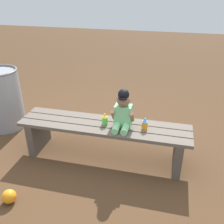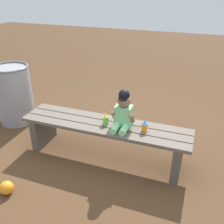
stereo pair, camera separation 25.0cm
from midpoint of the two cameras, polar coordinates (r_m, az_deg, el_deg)
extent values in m
plane|color=#4C331E|center=(2.89, 0.98, -9.89)|extent=(16.00, 16.00, 0.00)
cube|color=#60564C|center=(2.56, 0.04, -4.51)|extent=(1.80, 0.12, 0.04)
cube|color=#60564C|center=(2.67, 1.05, -3.04)|extent=(1.80, 0.12, 0.04)
cube|color=#60564C|center=(2.78, 1.98, -1.68)|extent=(1.80, 0.12, 0.04)
cube|color=#524941|center=(3.08, -12.87, -3.79)|extent=(0.08, 0.40, 0.38)
cube|color=#524941|center=(2.68, 17.23, -9.68)|extent=(0.08, 0.40, 0.38)
cube|color=#7FCC8C|center=(2.57, 5.41, -1.03)|extent=(0.17, 0.12, 0.23)
sphere|color=#8C664C|center=(2.49, 5.58, 2.46)|extent=(0.14, 0.14, 0.14)
cylinder|color=black|center=(2.44, 5.40, 2.91)|extent=(0.09, 0.09, 0.01)
sphere|color=black|center=(2.47, 5.65, 3.75)|extent=(0.11, 0.11, 0.11)
cylinder|color=#85D693|center=(2.52, 3.63, -3.70)|extent=(0.07, 0.16, 0.07)
cylinder|color=#85D693|center=(2.50, 5.60, -4.06)|extent=(0.07, 0.16, 0.07)
cylinder|color=#8C664C|center=(2.56, 3.22, -0.71)|extent=(0.04, 0.12, 0.14)
cylinder|color=#8C664C|center=(2.52, 7.30, -1.39)|extent=(0.04, 0.12, 0.14)
cylinder|color=#66CC4C|center=(2.64, 1.31, -1.90)|extent=(0.06, 0.06, 0.08)
cone|color=yellow|center=(2.61, 1.32, -0.85)|extent=(0.06, 0.06, 0.03)
cylinder|color=yellow|center=(2.60, 1.32, -0.51)|extent=(0.01, 0.01, 0.02)
cylinder|color=orange|center=(2.56, 10.14, -3.43)|extent=(0.06, 0.06, 0.08)
cone|color=#338CE5|center=(2.53, 10.24, -2.37)|extent=(0.06, 0.06, 0.03)
cylinder|color=#338CE5|center=(2.52, 10.28, -2.01)|extent=(0.01, 0.01, 0.02)
sphere|color=orange|center=(2.57, -19.95, -15.80)|extent=(0.13, 0.13, 0.13)
cylinder|color=gray|center=(3.61, -19.27, 3.53)|extent=(0.48, 0.48, 0.76)
torus|color=slate|center=(3.48, -20.26, 9.41)|extent=(0.48, 0.48, 0.03)
camera|label=1|loc=(0.13, -87.14, 1.49)|focal=40.74mm
camera|label=2|loc=(0.13, 92.86, -1.49)|focal=40.74mm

